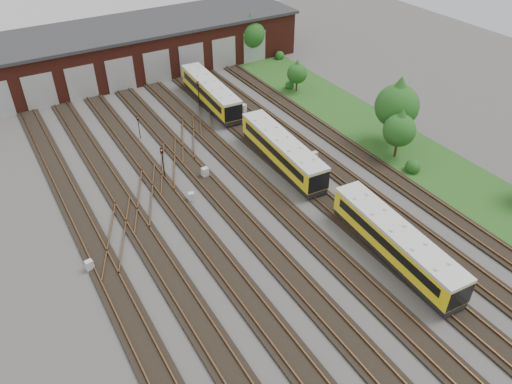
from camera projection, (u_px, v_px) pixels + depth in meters
ground at (277, 230)px, 42.53m from camera, size 120.00×120.00×0.00m
track_network at (271, 226)px, 42.81m from camera, size 30.40×70.00×0.33m
maintenance_shed at (120, 50)px, 68.46m from camera, size 51.00×12.50×6.35m
grass_verge at (368, 127)px, 57.38m from camera, size 8.00×55.00×0.05m
metro_train at (282, 150)px, 49.82m from camera, size 3.20×45.40×2.74m
signal_mast_0 at (163, 159)px, 47.60m from camera, size 0.33×0.31×3.42m
signal_mast_1 at (138, 124)px, 54.29m from camera, size 0.22×0.21×2.68m
signal_mast_2 at (199, 91)px, 60.01m from camera, size 0.29×0.28×3.47m
signal_mast_3 at (240, 109)px, 57.00m from camera, size 0.25×0.24×2.91m
relay_cabinet_0 at (90, 266)px, 38.37m from camera, size 0.65×0.57×0.94m
relay_cabinet_1 at (205, 173)px, 48.74m from camera, size 0.66×0.56×1.05m
relay_cabinet_2 at (191, 197)px, 45.63m from camera, size 0.66×0.61×0.89m
relay_cabinet_3 at (244, 109)px, 59.97m from camera, size 0.81×0.76×1.08m
relay_cabinet_4 at (315, 156)px, 51.40m from camera, size 0.55×0.46×0.91m
tree_0 at (251, 30)px, 71.77m from camera, size 4.14×4.14×6.87m
tree_1 at (297, 71)px, 63.67m from camera, size 2.60×2.60×4.32m
tree_2 at (398, 101)px, 51.65m from camera, size 4.62×4.62×7.66m
tree_3 at (400, 127)px, 50.02m from camera, size 3.33×3.33×5.52m
bush_0 at (413, 165)px, 49.43m from camera, size 1.54×1.54×1.54m
bush_1 at (290, 84)px, 65.72m from camera, size 1.19×1.19×1.19m
bush_2 at (280, 54)px, 74.24m from camera, size 1.36×1.36×1.36m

